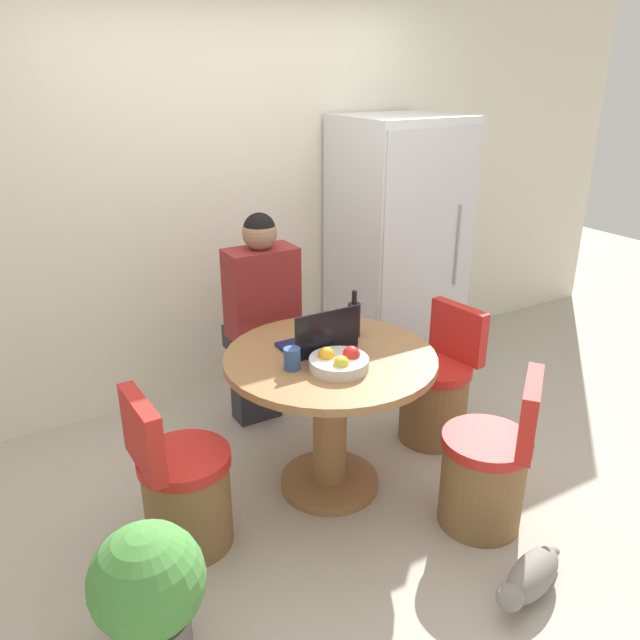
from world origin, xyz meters
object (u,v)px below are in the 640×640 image
(chair_near_right_corner, at_px, (487,473))
(fruit_bowl, at_px, (339,362))
(potted_plant, at_px, (149,590))
(chair_left_side, at_px, (184,492))
(dining_table, at_px, (330,398))
(cat, at_px, (530,577))
(refrigerator, at_px, (396,251))
(bottle, at_px, (354,318))
(laptop, at_px, (320,341))
(chair_right_side, at_px, (436,394))
(person_seated, at_px, (259,315))

(chair_near_right_corner, distance_m, fruit_bowl, 0.89)
(potted_plant, bearing_deg, chair_left_side, 60.07)
(dining_table, distance_m, potted_plant, 1.26)
(cat, bearing_deg, refrigerator, -127.15)
(potted_plant, bearing_deg, bottle, 28.08)
(dining_table, relative_size, laptop, 2.98)
(chair_right_side, relative_size, chair_left_side, 1.00)
(chair_right_side, distance_m, bottle, 0.81)
(dining_table, height_order, chair_left_side, chair_left_side)
(chair_left_side, xyz_separation_m, person_seated, (0.77, 0.78, 0.45))
(laptop, xyz_separation_m, cat, (0.36, -1.14, -0.73))
(chair_near_right_corner, height_order, laptop, laptop)
(refrigerator, distance_m, person_seated, 1.19)
(dining_table, relative_size, bottle, 4.20)
(chair_right_side, bearing_deg, fruit_bowl, -80.42)
(chair_left_side, relative_size, laptop, 2.30)
(cat, distance_m, potted_plant, 1.56)
(cat, bearing_deg, dining_table, -88.09)
(chair_left_side, xyz_separation_m, cat, (1.15, -1.02, -0.20))
(dining_table, height_order, fruit_bowl, fruit_bowl)
(laptop, height_order, bottle, bottle)
(dining_table, height_order, chair_right_side, chair_right_side)
(person_seated, height_order, potted_plant, person_seated)
(fruit_bowl, bearing_deg, person_seated, 89.41)
(chair_near_right_corner, bearing_deg, chair_left_side, -63.01)
(refrigerator, distance_m, fruit_bowl, 1.63)
(person_seated, bearing_deg, laptop, 91.84)
(bottle, xyz_separation_m, potted_plant, (-1.33, -0.71, -0.54))
(person_seated, xyz_separation_m, laptop, (0.02, -0.66, 0.09))
(person_seated, distance_m, cat, 1.96)
(laptop, bearing_deg, fruit_bowl, 82.57)
(potted_plant, bearing_deg, chair_right_side, 19.41)
(chair_left_side, bearing_deg, fruit_bowl, -101.27)
(potted_plant, bearing_deg, dining_table, 27.28)
(chair_left_side, height_order, potted_plant, chair_left_side)
(laptop, height_order, potted_plant, laptop)
(dining_table, height_order, person_seated, person_seated)
(bottle, distance_m, cat, 1.44)
(cat, bearing_deg, fruit_bowl, -83.01)
(chair_left_side, relative_size, fruit_bowl, 2.89)
(chair_near_right_corner, distance_m, chair_left_side, 1.42)
(potted_plant, bearing_deg, chair_near_right_corner, -1.94)
(chair_left_side, bearing_deg, bottle, -82.76)
(bottle, bearing_deg, fruit_bowl, -132.74)
(chair_near_right_corner, bearing_deg, chair_right_side, -150.73)
(chair_right_side, height_order, laptop, laptop)
(dining_table, height_order, potted_plant, dining_table)
(chair_near_right_corner, distance_m, chair_right_side, 0.78)
(refrigerator, relative_size, laptop, 5.10)
(laptop, relative_size, bottle, 1.41)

